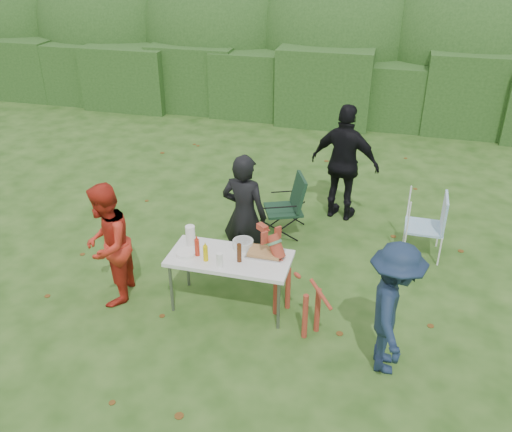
% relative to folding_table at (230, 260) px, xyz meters
% --- Properties ---
extents(ground, '(80.00, 80.00, 0.00)m').
position_rel_folding_table_xyz_m(ground, '(0.07, -0.26, -0.69)').
color(ground, '#1E4211').
extents(hedge_row, '(22.00, 1.40, 1.70)m').
position_rel_folding_table_xyz_m(hedge_row, '(0.07, 7.74, 0.16)').
color(hedge_row, '#23471C').
rests_on(hedge_row, ground).
extents(shrub_backdrop, '(20.00, 2.60, 3.20)m').
position_rel_folding_table_xyz_m(shrub_backdrop, '(0.07, 9.34, 0.91)').
color(shrub_backdrop, '#3D6628').
rests_on(shrub_backdrop, ground).
extents(folding_table, '(1.50, 0.70, 0.74)m').
position_rel_folding_table_xyz_m(folding_table, '(0.00, 0.00, 0.00)').
color(folding_table, silver).
rests_on(folding_table, ground).
extents(person_cook, '(0.69, 0.51, 1.75)m').
position_rel_folding_table_xyz_m(person_cook, '(-0.05, 0.83, 0.19)').
color(person_cook, black).
rests_on(person_cook, ground).
extents(person_red_jacket, '(0.76, 0.89, 1.62)m').
position_rel_folding_table_xyz_m(person_red_jacket, '(-1.52, -0.23, 0.12)').
color(person_red_jacket, red).
rests_on(person_red_jacket, ground).
extents(person_black_puffy, '(1.20, 0.73, 1.91)m').
position_rel_folding_table_xyz_m(person_black_puffy, '(1.07, 2.76, 0.27)').
color(person_black_puffy, black).
rests_on(person_black_puffy, ground).
extents(child, '(0.65, 1.04, 1.55)m').
position_rel_folding_table_xyz_m(child, '(1.96, -0.59, 0.09)').
color(child, '#16253D').
rests_on(child, ground).
extents(dog, '(1.13, 1.03, 1.04)m').
position_rel_folding_table_xyz_m(dog, '(0.86, -0.11, -0.16)').
color(dog, '#963522').
rests_on(dog, ground).
extents(camping_chair, '(0.81, 0.81, 0.99)m').
position_rel_folding_table_xyz_m(camping_chair, '(0.26, 1.93, -0.19)').
color(camping_chair, '#163220').
rests_on(camping_chair, ground).
extents(lawn_chair, '(0.58, 0.58, 0.98)m').
position_rel_folding_table_xyz_m(lawn_chair, '(2.35, 1.90, -0.20)').
color(lawn_chair, teal).
rests_on(lawn_chair, ground).
extents(food_tray, '(0.45, 0.30, 0.02)m').
position_rel_folding_table_xyz_m(food_tray, '(0.41, 0.16, 0.06)').
color(food_tray, '#B7B7BA').
rests_on(food_tray, folding_table).
extents(focaccia_bread, '(0.40, 0.26, 0.04)m').
position_rel_folding_table_xyz_m(focaccia_bread, '(0.41, 0.16, 0.09)').
color(focaccia_bread, '#B07F48').
rests_on(focaccia_bread, food_tray).
extents(mustard_bottle, '(0.06, 0.06, 0.20)m').
position_rel_folding_table_xyz_m(mustard_bottle, '(-0.25, -0.15, 0.15)').
color(mustard_bottle, '#D4B705').
rests_on(mustard_bottle, folding_table).
extents(ketchup_bottle, '(0.06, 0.06, 0.22)m').
position_rel_folding_table_xyz_m(ketchup_bottle, '(-0.39, -0.07, 0.16)').
color(ketchup_bottle, '#B72715').
rests_on(ketchup_bottle, folding_table).
extents(beer_bottle, '(0.06, 0.06, 0.24)m').
position_rel_folding_table_xyz_m(beer_bottle, '(0.14, -0.07, 0.17)').
color(beer_bottle, '#47230F').
rests_on(beer_bottle, folding_table).
extents(paper_towel_roll, '(0.12, 0.12, 0.26)m').
position_rel_folding_table_xyz_m(paper_towel_roll, '(-0.56, 0.16, 0.18)').
color(paper_towel_roll, white).
rests_on(paper_towel_roll, folding_table).
extents(cup_stack, '(0.08, 0.08, 0.18)m').
position_rel_folding_table_xyz_m(cup_stack, '(-0.05, -0.23, 0.14)').
color(cup_stack, white).
rests_on(cup_stack, folding_table).
extents(pasta_bowl, '(0.26, 0.26, 0.10)m').
position_rel_folding_table_xyz_m(pasta_bowl, '(0.10, 0.25, 0.10)').
color(pasta_bowl, silver).
rests_on(pasta_bowl, folding_table).
extents(plate_stack, '(0.24, 0.24, 0.05)m').
position_rel_folding_table_xyz_m(plate_stack, '(-0.53, -0.10, 0.08)').
color(plate_stack, white).
rests_on(plate_stack, folding_table).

